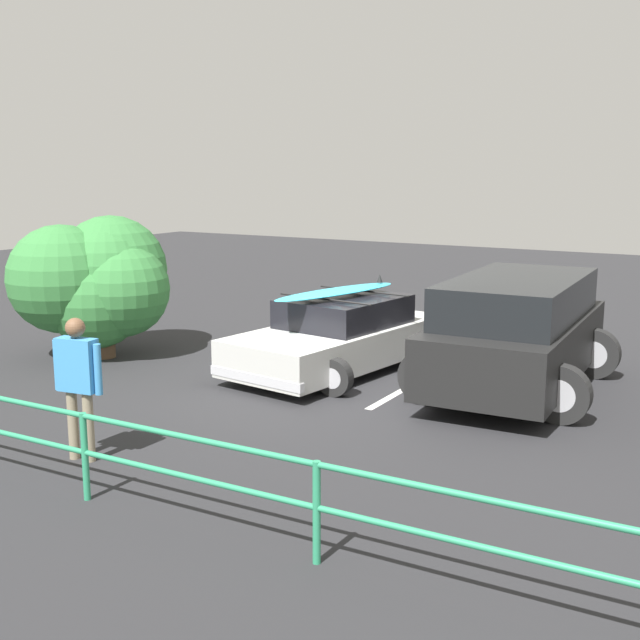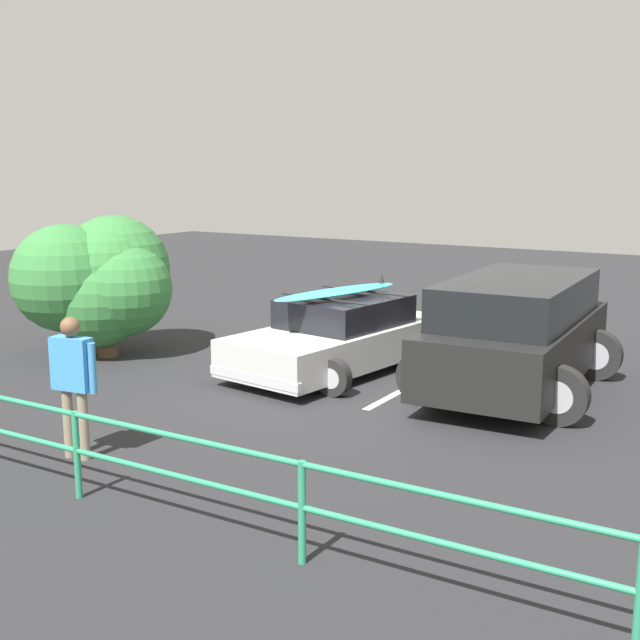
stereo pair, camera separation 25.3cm
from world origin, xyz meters
The scene contains 7 objects.
ground_plane centered at (0.00, 0.00, -0.01)m, with size 44.00×44.00×0.02m, color #28282B.
parking_stripe centered at (-0.94, -0.61, 0.00)m, with size 3.53×0.12×0.00m, color silver.
sedan_car centered at (0.53, -0.65, 0.58)m, with size 2.70×4.38×1.50m.
suv_car centered at (-2.41, -0.90, 0.91)m, with size 2.81×4.66×1.74m.
person_bystander centered at (1.04, 4.58, 1.01)m, with size 0.65×0.25×1.68m.
railing_fence centered at (0.14, 5.37, 0.64)m, with size 10.93×0.22×0.93m.
bush_near_left centered at (4.71, 0.65, 1.36)m, with size 2.69×2.73×2.51m.
Camera 1 is at (-5.84, 10.83, 3.36)m, focal length 45.00 mm.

